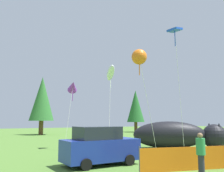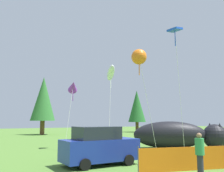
{
  "view_description": "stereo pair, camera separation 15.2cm",
  "coord_description": "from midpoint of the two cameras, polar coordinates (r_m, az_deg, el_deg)",
  "views": [
    {
      "loc": [
        -9.85,
        -11.98,
        2.49
      ],
      "look_at": [
        -1.16,
        4.59,
        4.98
      ],
      "focal_mm": 40.0,
      "sensor_mm": 36.0,
      "label": 1
    },
    {
      "loc": [
        -9.71,
        -12.05,
        2.49
      ],
      "look_at": [
        -1.16,
        4.59,
        4.98
      ],
      "focal_mm": 40.0,
      "sensor_mm": 36.0,
      "label": 2
    }
  ],
  "objects": [
    {
      "name": "safety_fence",
      "position": [
        14.11,
        22.76,
        -14.85
      ],
      "size": [
        8.08,
        1.85,
        1.24
      ],
      "rotation": [
        0.0,
        0.0,
        -0.22
      ],
      "color": "orange",
      "rests_on": "ground"
    },
    {
      "name": "folding_chair",
      "position": [
        17.15,
        24.21,
        -13.61
      ],
      "size": [
        0.7,
        0.7,
        0.86
      ],
      "rotation": [
        0.0,
        0.0,
        -0.74
      ],
      "color": "maroon",
      "rests_on": "ground"
    },
    {
      "name": "kite_orange_flower",
      "position": [
        17.57,
        6.45,
        6.59
      ],
      "size": [
        2.85,
        1.79,
        7.33
      ],
      "color": "silver",
      "rests_on": "ground"
    },
    {
      "name": "kite_blue_box",
      "position": [
        20.3,
        14.42,
        11.8
      ],
      "size": [
        1.44,
        1.09,
        9.51
      ],
      "color": "silver",
      "rests_on": "ground"
    },
    {
      "name": "kite_white_ghost",
      "position": [
        21.43,
        -0.08,
        2.96
      ],
      "size": [
        1.93,
        3.37,
        7.14
      ],
      "color": "silver",
      "rests_on": "ground"
    },
    {
      "name": "spectator_in_blue_shirt",
      "position": [
        12.31,
        19.77,
        -14.01
      ],
      "size": [
        0.41,
        0.41,
        1.87
      ],
      "color": "#2D2D38",
      "rests_on": "ground"
    },
    {
      "name": "kite_purple_delta",
      "position": [
        22.04,
        -8.7,
        -0.06
      ],
      "size": [
        1.57,
        1.99,
        6.0
      ],
      "color": "silver",
      "rests_on": "ground"
    },
    {
      "name": "parked_car",
      "position": [
        14.09,
        -2.66,
        -13.58
      ],
      "size": [
        4.28,
        2.2,
        2.09
      ],
      "rotation": [
        0.0,
        0.0,
        0.06
      ],
      "color": "navy",
      "rests_on": "ground"
    },
    {
      "name": "ground_plane",
      "position": [
        15.69,
        12.32,
        -16.54
      ],
      "size": [
        120.0,
        120.0,
        0.0
      ],
      "primitive_type": "plane",
      "color": "#4C752D"
    },
    {
      "name": "inflatable_cat",
      "position": [
        22.44,
        15.11,
        -10.97
      ],
      "size": [
        7.51,
        5.57,
        2.3
      ],
      "rotation": [
        0.0,
        0.0,
        -0.54
      ],
      "color": "black",
      "rests_on": "ground"
    },
    {
      "name": "horizon_tree_west",
      "position": [
        49.23,
        5.79,
        -4.65
      ],
      "size": [
        3.39,
        3.39,
        8.09
      ],
      "color": "brown",
      "rests_on": "ground"
    },
    {
      "name": "horizon_tree_east",
      "position": [
        42.29,
        -15.34,
        -2.87
      ],
      "size": [
        3.93,
        3.93,
        9.38
      ],
      "color": "brown",
      "rests_on": "ground"
    }
  ]
}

